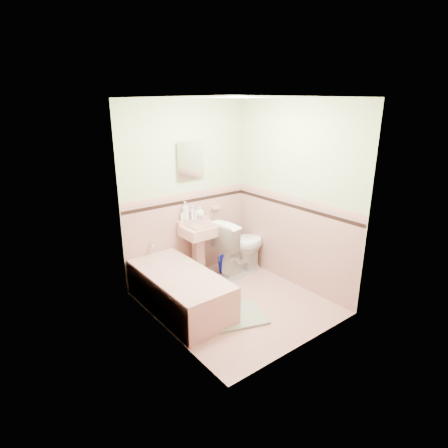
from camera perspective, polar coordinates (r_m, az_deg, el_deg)
floor at (r=4.84m, az=1.86°, el=-12.06°), size 2.20×2.20×0.00m
ceiling at (r=4.17m, az=2.23°, el=19.05°), size 2.20×2.20×0.00m
wall_back at (r=5.20m, az=-5.78°, el=4.96°), size 2.50×0.00×2.50m
wall_front at (r=3.61m, az=13.29°, el=-1.59°), size 2.50×0.00×2.50m
wall_left at (r=3.80m, az=-9.62°, el=-0.29°), size 0.00×2.50×2.50m
wall_right at (r=5.02m, az=10.86°, el=4.22°), size 0.00×2.50×2.50m
wainscot_back at (r=5.38m, az=-5.49°, el=-1.81°), size 2.00×0.00×2.00m
wainscot_front at (r=3.88m, az=12.44°, el=-10.60°), size 2.00×0.00×2.00m
wainscot_left at (r=4.06m, az=-8.98°, el=-8.98°), size 0.00×2.20×2.20m
wainscot_right at (r=5.20m, az=10.34°, el=-2.75°), size 0.00×2.20×2.20m
accent_back at (r=5.22m, az=-5.63°, el=3.53°), size 2.00×0.00×2.00m
accent_front at (r=3.66m, az=12.92°, el=-3.42°), size 2.00×0.00×2.00m
accent_left at (r=3.86m, az=-9.29°, el=-2.07°), size 0.00×2.20×2.20m
accent_right at (r=5.04m, az=10.64°, el=2.75°), size 0.00×2.20×2.20m
cap_back at (r=5.19m, az=-5.66°, el=4.60°), size 2.00×0.00×2.00m
cap_front at (r=3.63m, az=13.03°, el=-1.96°), size 2.00×0.00×2.00m
cap_left at (r=3.82m, az=-9.36°, el=-0.67°), size 0.00×2.20×2.20m
cap_right at (r=5.01m, az=10.70°, el=3.85°), size 0.00×2.20×2.20m
bathtub at (r=4.65m, az=-6.87°, el=-10.39°), size 0.70×1.50×0.45m
tub_faucet at (r=5.05m, az=-11.30°, el=-3.10°), size 0.04×0.12×0.04m
sink at (r=5.30m, az=-3.63°, el=-4.37°), size 0.51×0.48×0.81m
sink_faucet at (r=5.22m, az=-4.62°, el=1.64°), size 0.02×0.02×0.10m
medicine_cabinet at (r=5.12m, az=-5.28°, el=9.88°), size 0.37×0.04×0.46m
soap_dish at (r=5.50m, az=-1.31°, el=2.56°), size 0.13×0.08×0.04m
soap_bottle_left at (r=5.18m, az=-6.04°, el=2.01°), size 0.11×0.11×0.27m
soap_bottle_mid at (r=5.26m, az=-4.87°, el=1.79°), size 0.09×0.09×0.19m
soap_bottle_right at (r=5.32m, az=-3.80°, el=1.90°), size 0.14×0.14×0.16m
tube at (r=5.17m, az=-6.56°, el=1.08°), size 0.04×0.04×0.12m
toilet at (r=5.47m, az=2.57°, el=-3.35°), size 0.89×0.58×0.85m
bucket at (r=5.59m, az=0.19°, el=-6.29°), size 0.28×0.28×0.23m
bath_mat at (r=4.51m, az=1.02°, el=-14.26°), size 0.94×0.77×0.03m
shoe at (r=4.40m, az=1.35°, el=-14.49°), size 0.16×0.09×0.06m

